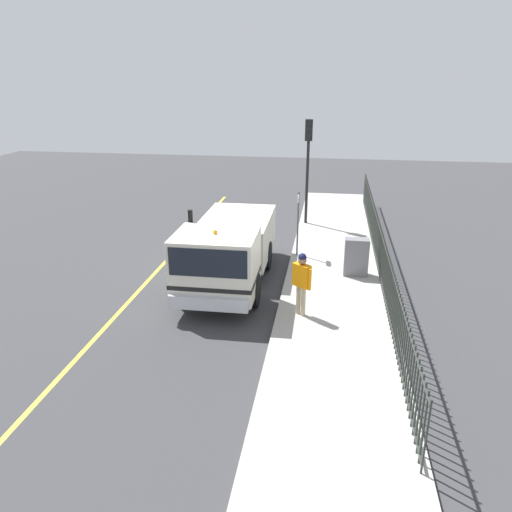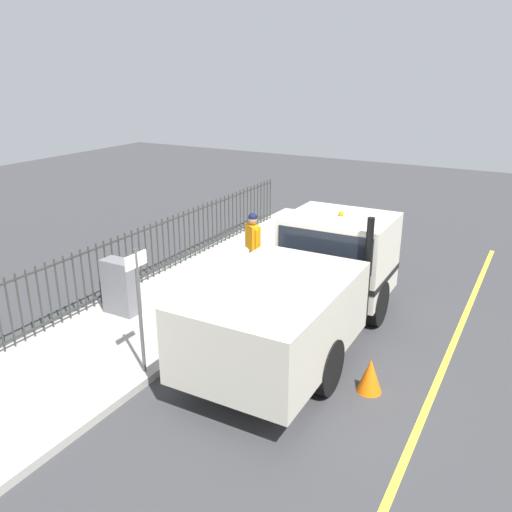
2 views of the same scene
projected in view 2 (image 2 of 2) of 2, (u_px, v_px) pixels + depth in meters
ground_plane at (273, 388)px, 8.96m from camera, size 46.94×46.94×0.00m
sidewalk_slab at (120, 337)px, 10.55m from camera, size 3.12×21.34×0.14m
lane_marking at (416, 433)px, 7.85m from camera, size 0.12×19.20×0.01m
work_truck at (311, 281)px, 10.25m from camera, size 2.30×6.01×2.53m
worker_standing at (253, 239)px, 12.86m from camera, size 0.52×0.48×1.73m
iron_fence at (67, 287)px, 10.92m from camera, size 0.04×18.17×1.42m
utility_cabinet at (120, 287)px, 11.24m from camera, size 0.75×0.40×1.20m
traffic_cone at (370, 375)px, 8.79m from camera, size 0.42×0.42×0.61m
street_sign at (139, 297)px, 8.74m from camera, size 0.06×0.50×2.27m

